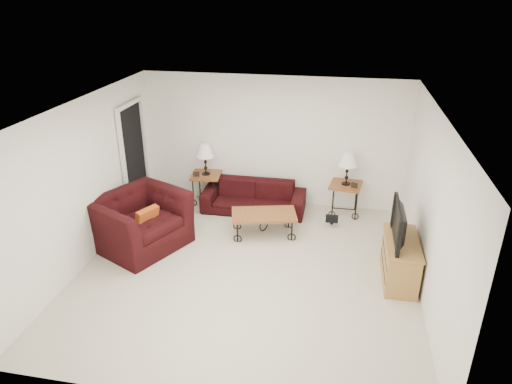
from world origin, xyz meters
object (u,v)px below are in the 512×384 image
lamp_right (347,169)px  armchair (140,221)px  coffee_table (264,224)px  tv_stand (400,260)px  television (404,224)px  backpack (332,214)px  side_table_right (345,199)px  sofa (254,197)px  lamp_left (205,160)px  side_table_left (207,188)px

lamp_right → armchair: bearing=-151.3°
coffee_table → tv_stand: (2.17, -0.94, 0.12)m
television → backpack: bearing=-146.5°
side_table_right → backpack: bearing=-112.9°
sofa → armchair: (-1.58, -1.62, 0.16)m
sofa → backpack: sofa is taller
lamp_left → armchair: (-0.60, -1.80, -0.46)m
sofa → television: size_ratio=2.03×
coffee_table → backpack: 1.29m
side_table_left → coffee_table: 1.71m
lamp_right → tv_stand: (0.82, -2.00, -0.60)m
side_table_right → lamp_left: size_ratio=1.01×
armchair → side_table_left: bearing=8.1°
side_table_right → lamp_left: 2.75m
side_table_right → tv_stand: size_ratio=0.57×
side_table_right → backpack: (-0.20, -0.48, -0.09)m
sofa → side_table_right: 1.71m
side_table_right → lamp_right: bearing=0.0°
sofa → armchair: armchair is taller
lamp_left → lamp_right: bearing=0.0°
sofa → armchair: bearing=-134.3°
coffee_table → television: size_ratio=1.14×
tv_stand → side_table_left: bearing=150.2°
tv_stand → coffee_table: bearing=156.7°
sofa → lamp_left: bearing=169.6°
side_table_right → lamp_left: bearing=180.0°
sofa → lamp_left: lamp_left is taller
television → sofa: bearing=-126.1°
lamp_right → television: lamp_right is taller
side_table_left → armchair: armchair is taller
sofa → lamp_left: 1.18m
lamp_left → tv_stand: lamp_left is taller
tv_stand → television: (-0.02, 0.00, 0.60)m
sofa → lamp_right: (1.70, 0.18, 0.64)m
side_table_right → armchair: 3.75m
lamp_left → armchair: 1.95m
side_table_right → tv_stand: tv_stand is taller
side_table_left → lamp_left: (0.00, 0.00, 0.61)m
lamp_right → television: bearing=-68.2°
lamp_left → backpack: bearing=-11.0°
lamp_right → coffee_table: 1.86m
television → backpack: size_ratio=2.17×
television → side_table_left: bearing=-119.9°
side_table_right → television: television is taller
coffee_table → armchair: 2.08m
side_table_right → lamp_right: (0.00, 0.00, 0.61)m
side_table_right → coffee_table: size_ratio=0.56×
armchair → television: size_ratio=1.44×
sofa → television: 3.16m
lamp_left → armchair: size_ratio=0.44×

